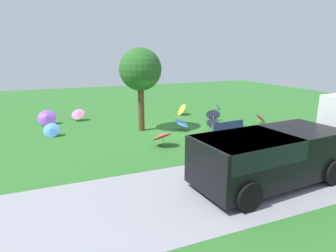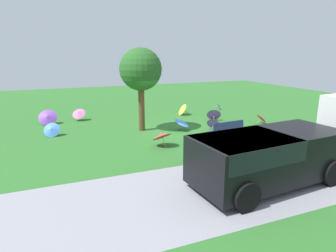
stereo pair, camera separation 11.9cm
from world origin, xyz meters
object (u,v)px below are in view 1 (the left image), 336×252
(parasol_purple_0, at_px, (213,123))
(parasol_pink_1, at_px, (78,113))
(parasol_blue_0, at_px, (51,130))
(parasol_purple_1, at_px, (213,114))
(shade_tree, at_px, (140,70))
(park_bench, at_px, (226,131))
(parasol_blue_3, at_px, (182,122))
(parasol_yellow_0, at_px, (181,109))
(parasol_purple_2, at_px, (47,117))
(parasol_red_1, at_px, (261,117))
(parasol_red_0, at_px, (162,135))
(parasol_blue_2, at_px, (218,105))
(van_dark, at_px, (265,155))

(parasol_purple_0, height_order, parasol_pink_1, parasol_pink_1)
(parasol_blue_0, distance_m, parasol_purple_1, 8.63)
(shade_tree, relative_size, parasol_blue_0, 4.58)
(parasol_blue_0, bearing_deg, park_bench, 152.26)
(parasol_blue_0, relative_size, parasol_blue_3, 0.81)
(parasol_purple_0, bearing_deg, parasol_purple_1, -120.97)
(parasol_purple_0, height_order, parasol_blue_3, parasol_blue_3)
(parasol_yellow_0, bearing_deg, parasol_purple_1, 118.72)
(shade_tree, distance_m, parasol_purple_2, 5.83)
(parasol_red_1, distance_m, parasol_blue_3, 4.66)
(parasol_red_0, xyz_separation_m, parasol_red_1, (-6.50, -1.61, -0.15))
(parasol_red_1, bearing_deg, park_bench, 29.25)
(parasol_blue_2, bearing_deg, parasol_yellow_0, 11.48)
(parasol_blue_3, bearing_deg, parasol_blue_0, -12.58)
(park_bench, relative_size, parasol_purple_1, 1.69)
(van_dark, height_order, parasol_purple_2, van_dark)
(parasol_blue_2, height_order, parasol_red_1, parasol_red_1)
(parasol_red_1, bearing_deg, parasol_yellow_0, -49.78)
(parasol_pink_1, distance_m, parasol_purple_2, 1.66)
(parasol_blue_2, bearing_deg, parasol_red_1, 90.54)
(park_bench, relative_size, parasol_yellow_0, 2.01)
(parasol_purple_0, distance_m, parasol_blue_3, 1.63)
(parasol_blue_2, bearing_deg, shade_tree, 26.39)
(van_dark, xyz_separation_m, parasol_red_1, (-5.07, -6.10, -0.59))
(parasol_red_0, relative_size, parasol_blue_2, 1.56)
(parasol_blue_0, distance_m, parasol_red_1, 10.78)
(parasol_red_1, bearing_deg, shade_tree, -9.80)
(parasol_red_1, bearing_deg, parasol_pink_1, -26.05)
(van_dark, xyz_separation_m, park_bench, (-1.43, -4.06, -0.45))
(shade_tree, xyz_separation_m, parasol_red_0, (0.02, 2.73, -2.48))
(parasol_purple_0, xyz_separation_m, parasol_pink_1, (6.08, -4.53, 0.12))
(parasol_blue_2, height_order, parasol_blue_3, parasol_blue_3)
(parasol_yellow_0, bearing_deg, parasol_pink_1, -7.40)
(van_dark, height_order, parasol_blue_0, van_dark)
(park_bench, bearing_deg, parasol_blue_3, -66.69)
(parasol_red_1, bearing_deg, parasol_blue_2, -89.46)
(parasol_blue_0, height_order, parasol_purple_2, parasol_purple_2)
(parasol_red_1, bearing_deg, parasol_purple_1, -39.83)
(parasol_pink_1, height_order, parasol_yellow_0, parasol_pink_1)
(van_dark, relative_size, park_bench, 2.89)
(parasol_blue_2, distance_m, parasol_purple_2, 10.74)
(parasol_purple_2, bearing_deg, parasol_blue_3, 148.00)
(shade_tree, xyz_separation_m, parasol_red_1, (-6.48, 1.12, -2.62))
(parasol_purple_0, distance_m, parasol_purple_1, 2.03)
(parasol_blue_2, relative_size, parasol_purple_2, 0.65)
(park_bench, xyz_separation_m, parasol_purple_0, (-0.57, -1.98, -0.14))
(van_dark, height_order, parasol_purple_1, van_dark)
(parasol_purple_0, distance_m, parasol_yellow_0, 3.75)
(park_bench, xyz_separation_m, shade_tree, (2.84, -3.15, 2.48))
(parasol_blue_2, bearing_deg, parasol_purple_1, 52.98)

